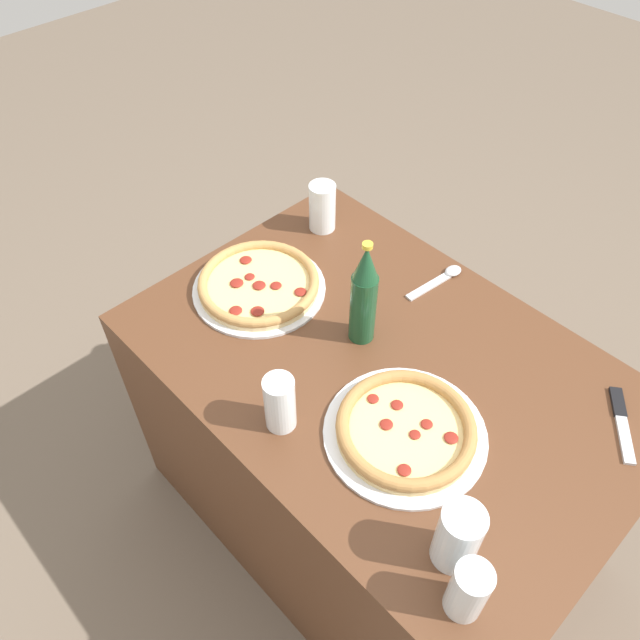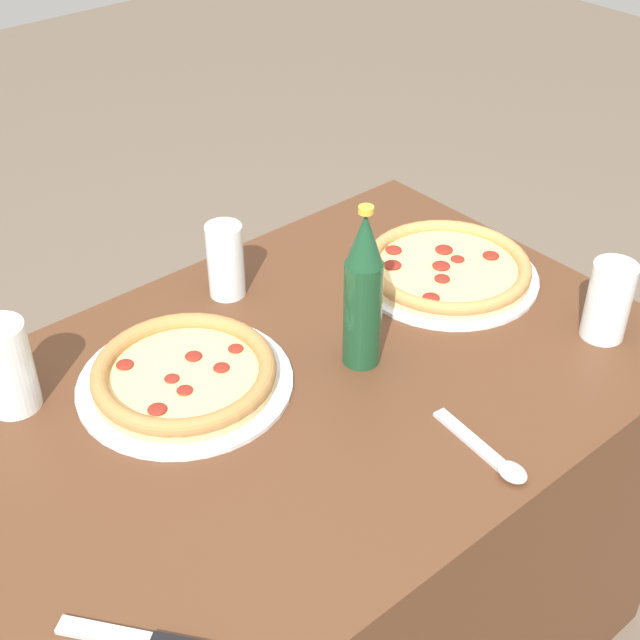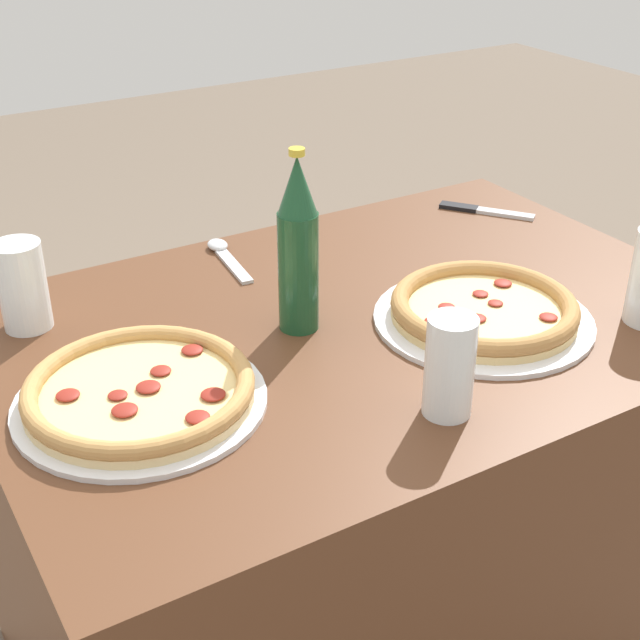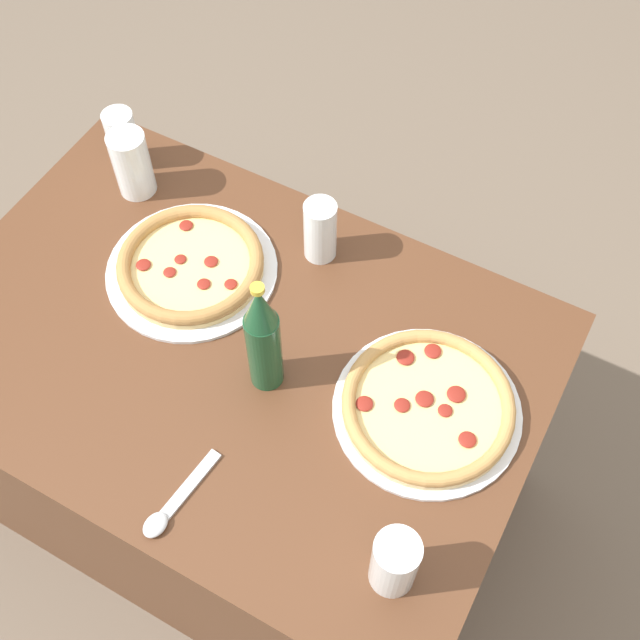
{
  "view_description": "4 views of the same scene",
  "coord_description": "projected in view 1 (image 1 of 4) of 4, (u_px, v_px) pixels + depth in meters",
  "views": [
    {
      "loc": [
        -0.52,
        0.7,
        1.78
      ],
      "look_at": [
        0.13,
        0.07,
        0.8
      ],
      "focal_mm": 35.0,
      "sensor_mm": 36.0,
      "label": 1
    },
    {
      "loc": [
        -0.67,
        -0.81,
        1.59
      ],
      "look_at": [
        0.08,
        0.07,
        0.74
      ],
      "focal_mm": 50.0,
      "sensor_mm": 36.0,
      "label": 2
    },
    {
      "loc": [
        0.66,
        0.98,
        1.35
      ],
      "look_at": [
        0.12,
        0.08,
        0.78
      ],
      "focal_mm": 50.0,
      "sensor_mm": 36.0,
      "label": 3
    },
    {
      "loc": [
        0.5,
        -0.58,
        1.95
      ],
      "look_at": [
        0.13,
        0.11,
        0.74
      ],
      "focal_mm": 45.0,
      "sensor_mm": 36.0,
      "label": 4
    }
  ],
  "objects": [
    {
      "name": "ground_plane",
      "position": [
        367.0,
        509.0,
        1.89
      ],
      "size": [
        8.0,
        8.0,
        0.0
      ],
      "primitive_type": "plane",
      "color": "#6B5B4C"
    },
    {
      "name": "table",
      "position": [
        374.0,
        448.0,
        1.63
      ],
      "size": [
        1.12,
        0.76,
        0.71
      ],
      "color": "#56331E",
      "rests_on": "ground_plane"
    },
    {
      "name": "pizza_pepperoni",
      "position": [
        259.0,
        284.0,
        1.51
      ],
      "size": [
        0.32,
        0.32,
        0.04
      ],
      "color": "silver",
      "rests_on": "table"
    },
    {
      "name": "pizza_salami",
      "position": [
        406.0,
        429.0,
        1.23
      ],
      "size": [
        0.33,
        0.33,
        0.04
      ],
      "color": "silver",
      "rests_on": "table"
    },
    {
      "name": "glass_lemonade",
      "position": [
        280.0,
        404.0,
        1.22
      ],
      "size": [
        0.06,
        0.06,
        0.13
      ],
      "color": "white",
      "rests_on": "table"
    },
    {
      "name": "glass_iced_tea",
      "position": [
        458.0,
        538.0,
        1.03
      ],
      "size": [
        0.08,
        0.08,
        0.14
      ],
      "color": "white",
      "rests_on": "table"
    },
    {
      "name": "glass_water",
      "position": [
        468.0,
        592.0,
        0.98
      ],
      "size": [
        0.06,
        0.06,
        0.13
      ],
      "color": "white",
      "rests_on": "table"
    },
    {
      "name": "glass_red_wine",
      "position": [
        322.0,
        208.0,
        1.64
      ],
      "size": [
        0.07,
        0.07,
        0.13
      ],
      "color": "white",
      "rests_on": "table"
    },
    {
      "name": "beer_bottle",
      "position": [
        364.0,
        295.0,
        1.33
      ],
      "size": [
        0.06,
        0.06,
        0.27
      ],
      "color": "#194728",
      "rests_on": "table"
    },
    {
      "name": "knife",
      "position": [
        621.0,
        421.0,
        1.26
      ],
      "size": [
        0.13,
        0.16,
        0.01
      ],
      "color": "black",
      "rests_on": "table"
    },
    {
      "name": "spoon",
      "position": [
        444.0,
        277.0,
        1.55
      ],
      "size": [
        0.05,
        0.18,
        0.02
      ],
      "color": "silver",
      "rests_on": "table"
    }
  ]
}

